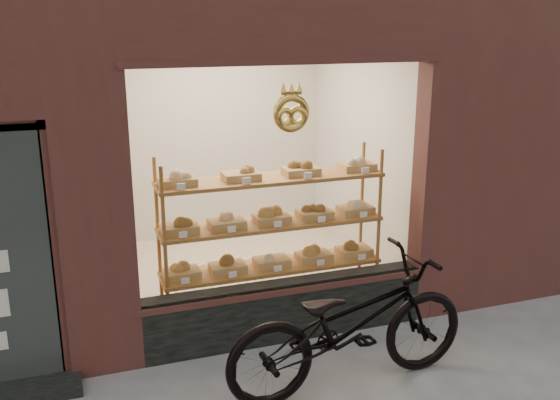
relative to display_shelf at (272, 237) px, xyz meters
name	(u,v)px	position (x,y,z in m)	size (l,w,h in m)	color
display_shelf	(272,237)	(0.00, 0.00, 0.00)	(2.20, 0.45, 1.70)	olive
bicycle	(350,324)	(0.20, -1.37, -0.30)	(0.74, 2.12, 1.11)	black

